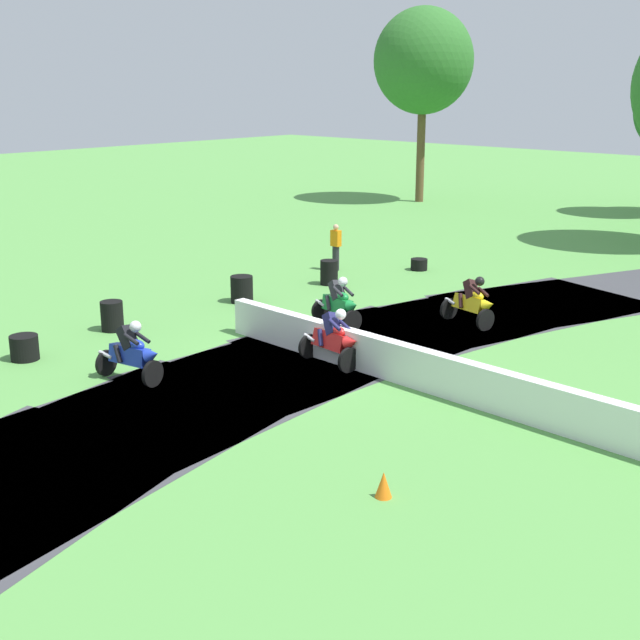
{
  "coord_description": "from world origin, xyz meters",
  "views": [
    {
      "loc": [
        13.44,
        -14.48,
        6.51
      ],
      "look_at": [
        0.03,
        0.07,
        0.9
      ],
      "focal_mm": 48.01,
      "sensor_mm": 36.0,
      "label": 1
    }
  ],
  "objects_px": {
    "tire_stack_mid_b": "(242,289)",
    "tire_stack_far": "(112,316)",
    "motorcycle_chase_green": "(339,303)",
    "traffic_cone": "(384,485)",
    "motorcycle_lead_yellow": "(472,302)",
    "motorcycle_trailing_red": "(334,339)",
    "tire_stack_extra_a": "(24,348)",
    "track_marshal": "(336,247)",
    "motorcycle_fourth_blue": "(132,353)",
    "tire_stack_mid_a": "(329,272)",
    "tire_stack_near": "(419,264)"
  },
  "relations": [
    {
      "from": "motorcycle_chase_green",
      "to": "motorcycle_trailing_red",
      "type": "relative_size",
      "value": 1.0
    },
    {
      "from": "tire_stack_extra_a",
      "to": "traffic_cone",
      "type": "distance_m",
      "value": 10.71
    },
    {
      "from": "tire_stack_mid_b",
      "to": "motorcycle_trailing_red",
      "type": "bearing_deg",
      "value": -22.83
    },
    {
      "from": "motorcycle_chase_green",
      "to": "tire_stack_near",
      "type": "bearing_deg",
      "value": 110.02
    },
    {
      "from": "track_marshal",
      "to": "traffic_cone",
      "type": "xyz_separation_m",
      "value": [
        11.82,
        -12.13,
        -0.6
      ]
    },
    {
      "from": "motorcycle_chase_green",
      "to": "tire_stack_mid_a",
      "type": "height_order",
      "value": "motorcycle_chase_green"
    },
    {
      "from": "traffic_cone",
      "to": "motorcycle_lead_yellow",
      "type": "bearing_deg",
      "value": 115.38
    },
    {
      "from": "motorcycle_fourth_blue",
      "to": "motorcycle_chase_green",
      "type": "bearing_deg",
      "value": 85.55
    },
    {
      "from": "motorcycle_trailing_red",
      "to": "tire_stack_mid_b",
      "type": "distance_m",
      "value": 6.45
    },
    {
      "from": "traffic_cone",
      "to": "tire_stack_mid_a",
      "type": "bearing_deg",
      "value": 135.48
    },
    {
      "from": "motorcycle_trailing_red",
      "to": "motorcycle_fourth_blue",
      "type": "height_order",
      "value": "motorcycle_fourth_blue"
    },
    {
      "from": "tire_stack_near",
      "to": "traffic_cone",
      "type": "bearing_deg",
      "value": -55.6
    },
    {
      "from": "motorcycle_lead_yellow",
      "to": "tire_stack_mid_a",
      "type": "height_order",
      "value": "motorcycle_lead_yellow"
    },
    {
      "from": "track_marshal",
      "to": "tire_stack_mid_a",
      "type": "bearing_deg",
      "value": -54.14
    },
    {
      "from": "motorcycle_trailing_red",
      "to": "tire_stack_mid_b",
      "type": "xyz_separation_m",
      "value": [
        -5.94,
        2.5,
        -0.24
      ]
    },
    {
      "from": "tire_stack_far",
      "to": "motorcycle_fourth_blue",
      "type": "bearing_deg",
      "value": -27.99
    },
    {
      "from": "tire_stack_mid_b",
      "to": "tire_stack_far",
      "type": "xyz_separation_m",
      "value": [
        -0.31,
        -4.38,
        0.0
      ]
    },
    {
      "from": "tire_stack_near",
      "to": "motorcycle_fourth_blue",
      "type": "bearing_deg",
      "value": -81.04
    },
    {
      "from": "tire_stack_mid_a",
      "to": "tire_stack_mid_b",
      "type": "bearing_deg",
      "value": -96.33
    },
    {
      "from": "motorcycle_trailing_red",
      "to": "track_marshal",
      "type": "relative_size",
      "value": 1.05
    },
    {
      "from": "tire_stack_mid_a",
      "to": "track_marshal",
      "type": "relative_size",
      "value": 0.49
    },
    {
      "from": "motorcycle_fourth_blue",
      "to": "traffic_cone",
      "type": "distance_m",
      "value": 7.57
    },
    {
      "from": "motorcycle_fourth_blue",
      "to": "track_marshal",
      "type": "bearing_deg",
      "value": 110.26
    },
    {
      "from": "tire_stack_mid_b",
      "to": "motorcycle_lead_yellow",
      "type": "bearing_deg",
      "value": 22.16
    },
    {
      "from": "motorcycle_chase_green",
      "to": "tire_stack_mid_b",
      "type": "height_order",
      "value": "motorcycle_chase_green"
    },
    {
      "from": "motorcycle_chase_green",
      "to": "tire_stack_mid_a",
      "type": "relative_size",
      "value": 2.14
    },
    {
      "from": "motorcycle_trailing_red",
      "to": "track_marshal",
      "type": "bearing_deg",
      "value": 131.36
    },
    {
      "from": "motorcycle_chase_green",
      "to": "tire_stack_near",
      "type": "distance_m",
      "value": 7.72
    },
    {
      "from": "motorcycle_chase_green",
      "to": "tire_stack_mid_b",
      "type": "bearing_deg",
      "value": -179.84
    },
    {
      "from": "motorcycle_trailing_red",
      "to": "track_marshal",
      "type": "distance_m",
      "value": 10.32
    },
    {
      "from": "tire_stack_mid_b",
      "to": "tire_stack_extra_a",
      "type": "xyz_separation_m",
      "value": [
        0.24,
        -7.23,
        -0.1
      ]
    },
    {
      "from": "tire_stack_mid_b",
      "to": "track_marshal",
      "type": "height_order",
      "value": "track_marshal"
    },
    {
      "from": "motorcycle_trailing_red",
      "to": "tire_stack_extra_a",
      "type": "relative_size",
      "value": 2.53
    },
    {
      "from": "tire_stack_far",
      "to": "tire_stack_extra_a",
      "type": "height_order",
      "value": "tire_stack_far"
    },
    {
      "from": "tire_stack_extra_a",
      "to": "track_marshal",
      "type": "xyz_separation_m",
      "value": [
        -1.12,
        12.47,
        0.52
      ]
    },
    {
      "from": "motorcycle_fourth_blue",
      "to": "tire_stack_mid_b",
      "type": "height_order",
      "value": "motorcycle_fourth_blue"
    },
    {
      "from": "motorcycle_chase_green",
      "to": "track_marshal",
      "type": "distance_m",
      "value": 7.08
    },
    {
      "from": "tire_stack_near",
      "to": "tire_stack_far",
      "type": "relative_size",
      "value": 0.73
    },
    {
      "from": "tire_stack_mid_a",
      "to": "tire_stack_mid_b",
      "type": "distance_m",
      "value": 3.51
    },
    {
      "from": "tire_stack_extra_a",
      "to": "tire_stack_near",
      "type": "bearing_deg",
      "value": 85.98
    },
    {
      "from": "motorcycle_trailing_red",
      "to": "tire_stack_extra_a",
      "type": "distance_m",
      "value": 7.41
    },
    {
      "from": "motorcycle_lead_yellow",
      "to": "motorcycle_chase_green",
      "type": "xyz_separation_m",
      "value": [
        -2.53,
        -2.61,
        0.03
      ]
    },
    {
      "from": "traffic_cone",
      "to": "motorcycle_trailing_red",
      "type": "bearing_deg",
      "value": 138.75
    },
    {
      "from": "motorcycle_chase_green",
      "to": "motorcycle_fourth_blue",
      "type": "relative_size",
      "value": 1.02
    },
    {
      "from": "tire_stack_far",
      "to": "tire_stack_extra_a",
      "type": "relative_size",
      "value": 1.19
    },
    {
      "from": "motorcycle_lead_yellow",
      "to": "traffic_cone",
      "type": "distance_m",
      "value": 10.53
    },
    {
      "from": "traffic_cone",
      "to": "tire_stack_mid_b",
      "type": "bearing_deg",
      "value": 147.81
    },
    {
      "from": "tire_stack_mid_a",
      "to": "motorcycle_fourth_blue",
      "type": "bearing_deg",
      "value": -72.98
    },
    {
      "from": "traffic_cone",
      "to": "tire_stack_far",
      "type": "bearing_deg",
      "value": 167.43
    },
    {
      "from": "motorcycle_fourth_blue",
      "to": "tire_stack_far",
      "type": "height_order",
      "value": "motorcycle_fourth_blue"
    }
  ]
}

